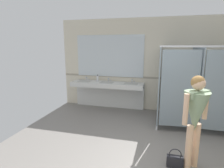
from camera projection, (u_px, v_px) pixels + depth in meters
wall_back at (157, 65)px, 5.75m from camera, size 6.26×0.12×2.88m
wall_back_tile_band at (156, 78)px, 5.77m from camera, size 6.26×0.01×0.06m
vanity_counter at (108, 89)px, 6.03m from camera, size 2.32×0.58×1.01m
mirror_panel at (109, 56)px, 6.01m from camera, size 2.22×0.02×1.34m
bathroom_stalls at (197, 85)px, 4.60m from camera, size 1.88×1.54×2.05m
person_standing at (196, 112)px, 2.97m from camera, size 0.57×0.57×1.59m
handbag at (175, 161)px, 3.17m from camera, size 0.27×0.12×0.34m
soap_dispenser at (98, 78)px, 6.13m from camera, size 0.07×0.07×0.21m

